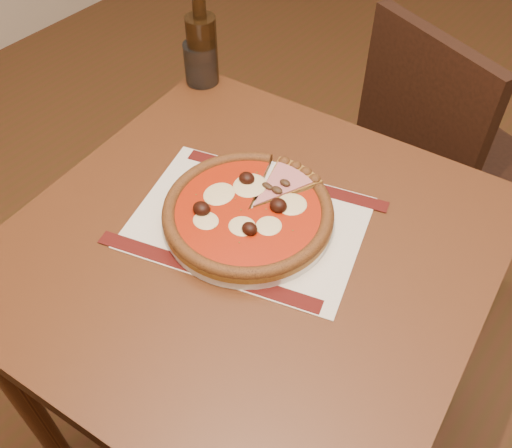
{
  "coord_description": "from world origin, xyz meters",
  "views": [
    {
      "loc": [
        0.07,
        -1.66,
        1.51
      ],
      "look_at": [
        -0.34,
        -1.14,
        0.78
      ],
      "focal_mm": 40.0,
      "sensor_mm": 36.0,
      "label": 1
    }
  ],
  "objects_px": {
    "table": "(249,277)",
    "water_glass": "(201,63)",
    "chair_far": "(436,146)",
    "pizza": "(248,211)",
    "plate": "(248,218)",
    "bottle": "(202,47)"
  },
  "relations": [
    {
      "from": "chair_far",
      "to": "pizza",
      "type": "xyz_separation_m",
      "value": [
        -0.07,
        -0.73,
        0.3
      ]
    },
    {
      "from": "chair_far",
      "to": "water_glass",
      "type": "bearing_deg",
      "value": 64.81
    },
    {
      "from": "table",
      "to": "water_glass",
      "type": "distance_m",
      "value": 0.53
    },
    {
      "from": "chair_far",
      "to": "plate",
      "type": "bearing_deg",
      "value": 103.26
    },
    {
      "from": "pizza",
      "to": "chair_far",
      "type": "bearing_deg",
      "value": 84.38
    },
    {
      "from": "table",
      "to": "chair_far",
      "type": "distance_m",
      "value": 0.79
    },
    {
      "from": "chair_far",
      "to": "water_glass",
      "type": "height_order",
      "value": "chair_far"
    },
    {
      "from": "chair_far",
      "to": "pizza",
      "type": "relative_size",
      "value": 2.78
    },
    {
      "from": "table",
      "to": "plate",
      "type": "xyz_separation_m",
      "value": [
        -0.03,
        0.04,
        0.11
      ]
    },
    {
      "from": "plate",
      "to": "pizza",
      "type": "height_order",
      "value": "pizza"
    },
    {
      "from": "table",
      "to": "pizza",
      "type": "height_order",
      "value": "pizza"
    },
    {
      "from": "chair_far",
      "to": "bottle",
      "type": "bearing_deg",
      "value": 64.94
    },
    {
      "from": "bottle",
      "to": "chair_far",
      "type": "bearing_deg",
      "value": 46.05
    },
    {
      "from": "pizza",
      "to": "table",
      "type": "bearing_deg",
      "value": -49.19
    },
    {
      "from": "chair_far",
      "to": "plate",
      "type": "relative_size",
      "value": 2.81
    },
    {
      "from": "plate",
      "to": "water_glass",
      "type": "bearing_deg",
      "value": 142.54
    },
    {
      "from": "plate",
      "to": "bottle",
      "type": "bearing_deg",
      "value": 141.93
    },
    {
      "from": "pizza",
      "to": "water_glass",
      "type": "height_order",
      "value": "water_glass"
    },
    {
      "from": "bottle",
      "to": "pizza",
      "type": "bearing_deg",
      "value": -38.08
    },
    {
      "from": "plate",
      "to": "bottle",
      "type": "xyz_separation_m",
      "value": [
        -0.36,
        0.28,
        0.08
      ]
    },
    {
      "from": "plate",
      "to": "pizza",
      "type": "relative_size",
      "value": 0.99
    },
    {
      "from": "plate",
      "to": "water_glass",
      "type": "relative_size",
      "value": 3.19
    }
  ]
}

